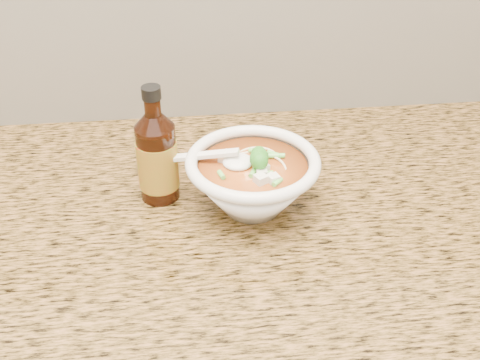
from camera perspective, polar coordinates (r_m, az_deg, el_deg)
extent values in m
cube|color=brown|center=(0.99, -8.80, -3.75)|extent=(4.00, 0.68, 0.04)
cylinder|color=white|center=(0.97, 1.18, -2.34)|extent=(0.09, 0.09, 0.01)
torus|color=white|center=(0.92, 1.24, 1.73)|extent=(0.21, 0.21, 0.02)
torus|color=beige|center=(0.92, 0.87, 1.13)|extent=(0.11, 0.11, 0.00)
torus|color=beige|center=(0.91, 1.81, 0.77)|extent=(0.13, 0.13, 0.00)
torus|color=beige|center=(0.93, 0.52, 1.26)|extent=(0.08, 0.08, 0.00)
torus|color=beige|center=(0.94, 1.15, 1.41)|extent=(0.10, 0.10, 0.00)
torus|color=beige|center=(0.91, 1.67, 0.41)|extent=(0.09, 0.09, 0.00)
torus|color=beige|center=(0.94, 1.74, 1.24)|extent=(0.08, 0.08, 0.00)
torus|color=beige|center=(0.94, 0.92, 1.28)|extent=(0.11, 0.11, 0.00)
torus|color=beige|center=(0.92, 1.07, 0.08)|extent=(0.11, 0.11, 0.00)
torus|color=beige|center=(0.93, 1.52, 0.55)|extent=(0.05, 0.05, 0.00)
cube|color=silver|center=(0.90, 2.41, 0.78)|extent=(0.02, 0.02, 0.01)
cube|color=silver|center=(0.89, 2.11, 0.01)|extent=(0.02, 0.02, 0.02)
cube|color=silver|center=(0.95, -0.69, 2.52)|extent=(0.02, 0.02, 0.02)
cube|color=silver|center=(0.89, 1.70, 0.34)|extent=(0.02, 0.02, 0.01)
cube|color=silver|center=(0.93, 3.59, 1.77)|extent=(0.02, 0.02, 0.01)
cube|color=silver|center=(0.90, 1.52, 0.77)|extent=(0.02, 0.02, 0.02)
cube|color=silver|center=(0.96, 2.44, 2.91)|extent=(0.02, 0.02, 0.02)
ellipsoid|color=#196014|center=(0.91, 1.67, 2.06)|extent=(0.04, 0.04, 0.03)
cylinder|color=#6DD953|center=(0.95, 3.75, 2.57)|extent=(0.02, 0.02, 0.01)
cylinder|color=#6DD953|center=(0.91, 2.74, 1.03)|extent=(0.02, 0.02, 0.01)
cylinder|color=#6DD953|center=(0.89, -0.01, 0.42)|extent=(0.01, 0.02, 0.01)
cylinder|color=#6DD953|center=(0.91, 3.81, 1.04)|extent=(0.02, 0.01, 0.01)
cylinder|color=#6DD953|center=(0.88, 2.31, -0.41)|extent=(0.02, 0.02, 0.01)
cylinder|color=#6DD953|center=(0.94, 2.49, 2.26)|extent=(0.02, 0.02, 0.01)
cylinder|color=#6DD953|center=(0.96, 1.13, 3.13)|extent=(0.02, 0.01, 0.01)
cylinder|color=#6DD953|center=(0.89, 1.44, 0.44)|extent=(0.02, 0.02, 0.01)
ellipsoid|color=white|center=(0.92, -0.22, 1.74)|extent=(0.05, 0.05, 0.02)
cube|color=white|center=(0.93, -3.50, 2.36)|extent=(0.11, 0.04, 0.03)
cylinder|color=black|center=(0.97, -7.81, 1.66)|extent=(0.07, 0.07, 0.13)
cylinder|color=black|center=(0.92, -8.30, 6.90)|extent=(0.03, 0.03, 0.03)
cylinder|color=black|center=(0.91, -8.42, 8.19)|extent=(0.03, 0.03, 0.02)
cylinder|color=red|center=(0.97, -7.80, 1.53)|extent=(0.08, 0.08, 0.08)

